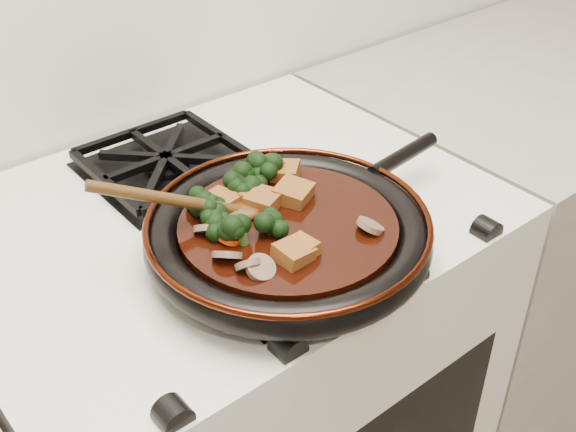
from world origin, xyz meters
TOP-DOWN VIEW (x-y plane):
  - stove at (0.00, 1.69)m, footprint 0.76×0.60m
  - burner_grate_front at (0.00, 1.55)m, footprint 0.23×0.23m
  - burner_grate_back at (0.00, 1.83)m, footprint 0.23×0.23m
  - skillet at (0.01, 1.54)m, footprint 0.49×0.37m
  - braising_sauce at (0.00, 1.54)m, footprint 0.28×0.28m
  - tofu_cube_0 at (-0.04, 1.48)m, footprint 0.04×0.04m
  - tofu_cube_1 at (0.07, 1.62)m, footprint 0.06×0.05m
  - tofu_cube_2 at (0.05, 1.65)m, footprint 0.04×0.04m
  - tofu_cube_3 at (-0.04, 1.62)m, footprint 0.05×0.05m
  - tofu_cube_4 at (0.00, 1.58)m, footprint 0.06×0.05m
  - tofu_cube_5 at (-0.02, 1.48)m, footprint 0.03×0.04m
  - tofu_cube_6 at (-0.00, 1.59)m, footprint 0.05×0.05m
  - tofu_cube_7 at (0.04, 1.57)m, footprint 0.06×0.06m
  - broccoli_floret_0 at (-0.06, 1.62)m, footprint 0.08×0.08m
  - broccoli_floret_1 at (-0.07, 1.57)m, footprint 0.08×0.08m
  - broccoli_floret_2 at (0.04, 1.65)m, footprint 0.08×0.08m
  - broccoli_floret_3 at (-0.03, 1.53)m, footprint 0.07×0.07m
  - broccoli_floret_4 at (-0.00, 1.62)m, footprint 0.08×0.08m
  - broccoli_floret_5 at (0.03, 1.63)m, footprint 0.06×0.07m
  - broccoli_floret_6 at (-0.08, 1.59)m, footprint 0.08×0.09m
  - broccoli_floret_7 at (0.00, 1.64)m, footprint 0.07×0.07m
  - broccoli_floret_8 at (-0.07, 1.54)m, footprint 0.07×0.07m
  - carrot_coin_0 at (-0.07, 1.55)m, footprint 0.03×0.03m
  - carrot_coin_1 at (-0.02, 1.58)m, footprint 0.03×0.03m
  - carrot_coin_2 at (0.02, 1.59)m, footprint 0.03×0.03m
  - carrot_coin_3 at (0.01, 1.62)m, footprint 0.03×0.03m
  - mushroom_slice_0 at (0.07, 1.46)m, footprint 0.04×0.04m
  - mushroom_slice_1 at (-0.09, 1.58)m, footprint 0.04×0.04m
  - mushroom_slice_2 at (-0.08, 1.48)m, footprint 0.04×0.04m
  - mushroom_slice_3 at (-0.10, 1.52)m, footprint 0.05×0.05m
  - mushroom_slice_4 at (-0.09, 1.49)m, footprint 0.04×0.04m
  - wooden_spoon at (-0.07, 1.61)m, footprint 0.13×0.07m

SIDE VIEW (x-z plane):
  - stove at x=0.00m, z-range 0.00..0.90m
  - burner_grate_front at x=0.00m, z-range 0.90..0.93m
  - burner_grate_back at x=0.00m, z-range 0.90..0.93m
  - skillet at x=0.01m, z-range 0.92..0.97m
  - braising_sauce at x=0.00m, z-range 0.94..0.96m
  - carrot_coin_0 at x=-0.07m, z-range 0.95..0.97m
  - carrot_coin_1 at x=-0.02m, z-range 0.95..0.97m
  - carrot_coin_2 at x=0.02m, z-range 0.95..0.98m
  - carrot_coin_3 at x=0.01m, z-range 0.95..0.97m
  - mushroom_slice_0 at x=0.07m, z-range 0.95..0.98m
  - mushroom_slice_1 at x=-0.09m, z-range 0.95..0.98m
  - mushroom_slice_2 at x=-0.08m, z-range 0.95..0.98m
  - mushroom_slice_3 at x=-0.10m, z-range 0.95..0.98m
  - mushroom_slice_4 at x=-0.09m, z-range 0.95..0.98m
  - tofu_cube_5 at x=-0.02m, z-range 0.96..0.98m
  - tofu_cube_6 at x=0.00m, z-range 0.95..0.98m
  - tofu_cube_0 at x=-0.04m, z-range 0.95..0.98m
  - tofu_cube_1 at x=0.07m, z-range 0.95..0.98m
  - tofu_cube_2 at x=0.05m, z-range 0.95..0.98m
  - tofu_cube_3 at x=-0.04m, z-range 0.95..0.98m
  - broccoli_floret_3 at x=-0.03m, z-range 0.93..1.00m
  - tofu_cube_4 at x=0.00m, z-range 0.95..0.98m
  - tofu_cube_7 at x=0.04m, z-range 0.95..0.98m
  - broccoli_floret_1 at x=-0.07m, z-range 0.94..1.00m
  - broccoli_floret_4 at x=0.00m, z-range 0.94..1.00m
  - broccoli_floret_0 at x=-0.06m, z-range 0.93..1.01m
  - broccoli_floret_6 at x=-0.08m, z-range 0.93..1.01m
  - broccoli_floret_5 at x=0.03m, z-range 0.94..1.00m
  - broccoli_floret_7 at x=0.00m, z-range 0.94..1.00m
  - broccoli_floret_2 at x=0.04m, z-range 0.94..1.00m
  - broccoli_floret_8 at x=-0.07m, z-range 0.94..1.00m
  - wooden_spoon at x=-0.07m, z-range 0.88..1.08m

